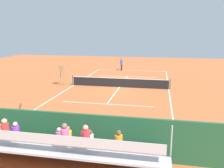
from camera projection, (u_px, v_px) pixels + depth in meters
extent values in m
plane|color=#BC6033|center=(119.00, 87.00, 24.81)|extent=(60.00, 60.00, 0.00)
cube|color=white|center=(132.00, 70.00, 35.35)|extent=(10.00, 0.10, 0.01)
cube|color=white|center=(89.00, 128.00, 14.28)|extent=(10.00, 0.10, 0.01)
cube|color=white|center=(169.00, 89.00, 23.86)|extent=(0.10, 22.00, 0.01)
cube|color=white|center=(74.00, 85.00, 25.76)|extent=(0.10, 22.00, 0.01)
cube|color=white|center=(127.00, 77.00, 30.61)|extent=(7.50, 0.10, 0.01)
cube|color=white|center=(107.00, 104.00, 19.02)|extent=(7.50, 0.10, 0.01)
cube|color=white|center=(119.00, 87.00, 24.81)|extent=(0.10, 12.10, 0.01)
cube|color=white|center=(132.00, 70.00, 35.35)|extent=(0.10, 0.30, 0.01)
cube|color=black|center=(119.00, 83.00, 24.71)|extent=(10.00, 0.02, 0.91)
cube|color=white|center=(120.00, 78.00, 24.61)|extent=(10.00, 0.04, 0.06)
cylinder|color=#2D5133|center=(170.00, 84.00, 23.73)|extent=(0.10, 0.10, 1.07)
cylinder|color=#2D5133|center=(73.00, 80.00, 25.67)|extent=(0.10, 0.10, 1.07)
cube|color=#235633|center=(71.00, 133.00, 11.19)|extent=(18.00, 0.16, 2.00)
cube|color=#B2B2B7|center=(69.00, 152.00, 11.02)|extent=(9.00, 0.10, 0.45)
cube|color=#B2B2B7|center=(65.00, 152.00, 10.65)|extent=(9.00, 0.80, 0.08)
cube|color=#B2B2B7|center=(69.00, 152.00, 11.05)|extent=(9.00, 0.04, 0.45)
cube|color=silver|center=(64.00, 144.00, 10.46)|extent=(8.60, 0.36, 0.04)
cube|color=silver|center=(62.00, 142.00, 10.24)|extent=(8.60, 0.03, 0.36)
cube|color=#B2B2B7|center=(58.00, 151.00, 9.78)|extent=(9.00, 0.80, 0.08)
cube|color=#B2B2B7|center=(61.00, 151.00, 10.19)|extent=(9.00, 0.04, 0.45)
cube|color=silver|center=(56.00, 143.00, 9.60)|extent=(8.60, 0.36, 0.04)
cube|color=silver|center=(54.00, 140.00, 9.38)|extent=(8.60, 0.03, 0.36)
cube|color=#B2B2B7|center=(48.00, 151.00, 8.92)|extent=(9.00, 0.80, 0.08)
cube|color=#B2B2B7|center=(53.00, 150.00, 9.32)|extent=(9.00, 0.04, 0.45)
cube|color=silver|center=(46.00, 142.00, 8.73)|extent=(8.60, 0.36, 0.04)
cube|color=silver|center=(44.00, 139.00, 8.52)|extent=(8.60, 0.03, 0.36)
cylinder|color=#B2B2B7|center=(170.00, 155.00, 8.86)|extent=(0.06, 0.06, 2.35)
cube|color=#2D2D33|center=(61.00, 141.00, 10.66)|extent=(0.32, 0.40, 0.12)
cylinder|color=pink|center=(59.00, 137.00, 10.48)|extent=(0.30, 0.30, 0.45)
sphere|color=beige|center=(59.00, 130.00, 10.41)|extent=(0.20, 0.20, 0.20)
cube|color=#2D2D33|center=(18.00, 137.00, 10.09)|extent=(0.32, 0.40, 0.12)
cylinder|color=purple|center=(16.00, 131.00, 9.91)|extent=(0.30, 0.30, 0.45)
sphere|color=beige|center=(15.00, 124.00, 9.84)|extent=(0.20, 0.20, 0.20)
cube|color=#2D2D33|center=(69.00, 141.00, 9.65)|extent=(0.32, 0.40, 0.12)
cylinder|color=yellow|center=(68.00, 136.00, 9.48)|extent=(0.30, 0.30, 0.45)
sphere|color=#8C6647|center=(68.00, 128.00, 9.41)|extent=(0.20, 0.20, 0.20)
cube|color=#2D2D33|center=(119.00, 146.00, 9.27)|extent=(0.32, 0.40, 0.12)
cylinder|color=orange|center=(119.00, 141.00, 9.09)|extent=(0.30, 0.30, 0.45)
sphere|color=brown|center=(119.00, 133.00, 9.02)|extent=(0.20, 0.20, 0.20)
cube|color=#2D2D33|center=(8.00, 135.00, 9.21)|extent=(0.32, 0.40, 0.12)
cylinder|color=red|center=(5.00, 129.00, 9.03)|extent=(0.30, 0.30, 0.45)
sphere|color=beige|center=(4.00, 121.00, 8.96)|extent=(0.20, 0.20, 0.20)
cube|color=#2D2D33|center=(87.00, 142.00, 8.60)|extent=(0.32, 0.40, 0.12)
cylinder|color=red|center=(86.00, 136.00, 8.43)|extent=(0.30, 0.30, 0.45)
sphere|color=tan|center=(86.00, 128.00, 8.36)|extent=(0.20, 0.20, 0.20)
cube|color=#2D2D33|center=(86.00, 143.00, 9.52)|extent=(0.32, 0.40, 0.12)
cylinder|color=#9399A3|center=(85.00, 138.00, 9.35)|extent=(0.30, 0.30, 0.45)
sphere|color=#8C6647|center=(84.00, 130.00, 9.28)|extent=(0.20, 0.20, 0.20)
cube|color=#2D2D33|center=(0.00, 135.00, 10.25)|extent=(0.32, 0.40, 0.12)
cube|color=#2D2D33|center=(66.00, 140.00, 8.75)|extent=(0.32, 0.40, 0.12)
cylinder|color=pink|center=(65.00, 134.00, 8.57)|extent=(0.30, 0.30, 0.45)
sphere|color=#8C6647|center=(64.00, 126.00, 8.50)|extent=(0.20, 0.20, 0.20)
cube|color=#2D2D33|center=(91.00, 144.00, 10.39)|extent=(0.32, 0.40, 0.12)
cylinder|color=white|center=(90.00, 139.00, 10.21)|extent=(0.30, 0.30, 0.45)
sphere|color=brown|center=(90.00, 132.00, 10.14)|extent=(0.20, 0.20, 0.20)
cylinder|color=#A88456|center=(66.00, 77.00, 25.84)|extent=(0.07, 0.07, 1.60)
cylinder|color=#A88456|center=(61.00, 77.00, 25.95)|extent=(0.07, 0.07, 1.60)
cylinder|color=#A88456|center=(64.00, 78.00, 25.26)|extent=(0.07, 0.07, 1.60)
cylinder|color=#A88456|center=(59.00, 78.00, 25.38)|extent=(0.07, 0.07, 1.60)
cube|color=#A88456|center=(62.00, 70.00, 25.43)|extent=(0.56, 0.56, 0.06)
cube|color=#A88456|center=(61.00, 68.00, 25.14)|extent=(0.56, 0.06, 0.48)
cube|color=#A88456|center=(64.00, 69.00, 25.35)|extent=(0.04, 0.48, 0.04)
cube|color=#A88456|center=(60.00, 69.00, 25.45)|extent=(0.04, 0.48, 0.04)
cube|color=#33383D|center=(121.00, 141.00, 11.64)|extent=(1.80, 0.40, 0.05)
cylinder|color=#33383D|center=(136.00, 146.00, 11.55)|extent=(0.06, 0.06, 0.45)
cylinder|color=#33383D|center=(106.00, 144.00, 11.83)|extent=(0.06, 0.06, 0.45)
cube|color=#33383D|center=(121.00, 137.00, 11.40)|extent=(1.80, 0.04, 0.36)
cube|color=#334C8C|center=(91.00, 145.00, 11.79)|extent=(0.90, 0.36, 0.36)
cylinder|color=black|center=(122.00, 67.00, 35.50)|extent=(0.14, 0.14, 0.85)
cylinder|color=black|center=(121.00, 68.00, 35.30)|extent=(0.14, 0.14, 0.85)
cylinder|color=blue|center=(122.00, 63.00, 35.24)|extent=(0.42, 0.42, 0.60)
sphere|color=brown|center=(122.00, 60.00, 35.15)|extent=(0.22, 0.22, 0.22)
cylinder|color=brown|center=(121.00, 59.00, 34.93)|extent=(0.26, 0.13, 0.55)
cylinder|color=brown|center=(122.00, 62.00, 35.44)|extent=(0.10, 0.10, 0.50)
cylinder|color=black|center=(116.00, 69.00, 36.22)|extent=(0.24, 0.19, 0.03)
torus|color=#D8CC4C|center=(115.00, 70.00, 36.10)|extent=(0.43, 0.43, 0.02)
cylinder|color=white|center=(115.00, 70.00, 36.10)|extent=(0.25, 0.25, 0.00)
sphere|color=#CCDB33|center=(135.00, 74.00, 32.09)|extent=(0.07, 0.07, 0.07)
cylinder|color=#232328|center=(20.00, 132.00, 12.75)|extent=(0.14, 0.14, 0.85)
cylinder|color=#232328|center=(21.00, 130.00, 12.97)|extent=(0.14, 0.14, 0.85)
cylinder|color=black|center=(19.00, 118.00, 12.70)|extent=(0.45, 0.45, 0.60)
sphere|color=#8C6647|center=(19.00, 111.00, 12.62)|extent=(0.22, 0.22, 0.22)
cylinder|color=#8C6647|center=(20.00, 108.00, 12.81)|extent=(0.26, 0.16, 0.55)
cylinder|color=#8C6647|center=(18.00, 119.00, 12.48)|extent=(0.11, 0.11, 0.50)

